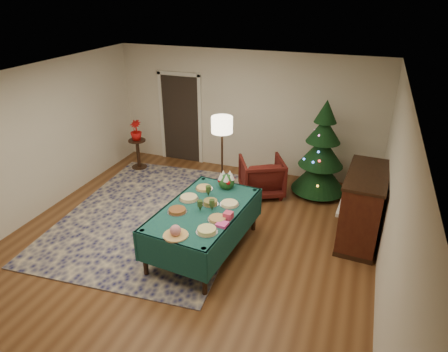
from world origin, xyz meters
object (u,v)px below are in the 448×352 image
(christmas_tree, at_px, (322,153))
(buffet_table, at_px, (204,217))
(potted_plant, at_px, (136,135))
(floor_lamp, at_px, (222,130))
(armchair, at_px, (262,175))
(side_table, at_px, (138,154))
(gift_box, at_px, (228,215))
(piano, at_px, (362,207))

(christmas_tree, bearing_deg, buffet_table, -118.65)
(buffet_table, relative_size, potted_plant, 4.64)
(floor_lamp, distance_m, christmas_tree, 2.05)
(armchair, xyz_separation_m, christmas_tree, (1.09, 0.42, 0.46))
(buffet_table, distance_m, side_table, 3.67)
(armchair, bearing_deg, side_table, -31.70)
(floor_lamp, bearing_deg, gift_box, -67.21)
(gift_box, xyz_separation_m, side_table, (-3.16, 2.62, -0.50))
(armchair, xyz_separation_m, piano, (1.98, -0.99, 0.17))
(armchair, distance_m, side_table, 3.05)
(gift_box, height_order, armchair, gift_box)
(potted_plant, relative_size, piano, 0.32)
(piano, bearing_deg, gift_box, -143.51)
(floor_lamp, relative_size, piano, 1.16)
(christmas_tree, bearing_deg, potted_plant, -177.69)
(floor_lamp, xyz_separation_m, side_table, (-2.32, 0.64, -1.09))
(floor_lamp, distance_m, piano, 2.89)
(buffet_table, xyz_separation_m, potted_plant, (-2.70, 2.47, 0.20))
(side_table, bearing_deg, armchair, -4.73)
(gift_box, bearing_deg, floor_lamp, 112.79)
(piano, bearing_deg, potted_plant, 166.15)
(potted_plant, xyz_separation_m, piano, (5.02, -1.24, -0.23))
(buffet_table, bearing_deg, gift_box, -17.79)
(buffet_table, bearing_deg, christmas_tree, 61.35)
(gift_box, distance_m, armchair, 2.40)
(gift_box, bearing_deg, potted_plant, 140.34)
(armchair, relative_size, side_table, 1.22)
(side_table, relative_size, piano, 0.48)
(side_table, xyz_separation_m, christmas_tree, (4.14, 0.17, 0.55))
(piano, bearing_deg, buffet_table, -152.09)
(buffet_table, xyz_separation_m, side_table, (-2.70, 2.47, -0.29))
(potted_plant, bearing_deg, piano, -13.85)
(christmas_tree, bearing_deg, side_table, -177.69)
(floor_lamp, height_order, piano, floor_lamp)
(gift_box, height_order, floor_lamp, floor_lamp)
(buffet_table, height_order, floor_lamp, floor_lamp)
(potted_plant, height_order, christmas_tree, christmas_tree)
(floor_lamp, relative_size, christmas_tree, 0.85)
(floor_lamp, bearing_deg, buffet_table, -78.54)
(side_table, relative_size, potted_plant, 1.53)
(floor_lamp, distance_m, side_table, 2.64)
(armchair, relative_size, potted_plant, 1.87)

